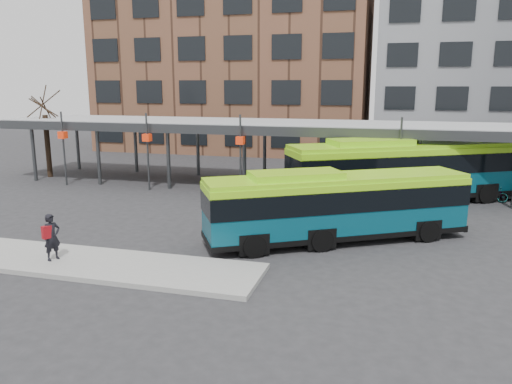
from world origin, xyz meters
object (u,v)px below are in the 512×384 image
(tree, at_px, (47,143))
(bus_rear, at_px, (404,169))
(bus_front, at_px, (336,204))
(pedestrian, at_px, (52,237))

(tree, relative_size, bus_rear, 0.44)
(tree, bearing_deg, bus_front, -24.31)
(bus_rear, bearing_deg, pedestrian, -162.33)
(bus_rear, height_order, pedestrian, bus_rear)
(tree, xyz_separation_m, pedestrian, (11.70, -15.22, -1.37))
(bus_rear, xyz_separation_m, pedestrian, (-12.59, -13.61, -0.83))
(bus_front, bearing_deg, bus_rear, 40.34)
(bus_rear, distance_m, pedestrian, 18.56)
(tree, distance_m, bus_rear, 24.35)
(tree, height_order, bus_front, tree)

